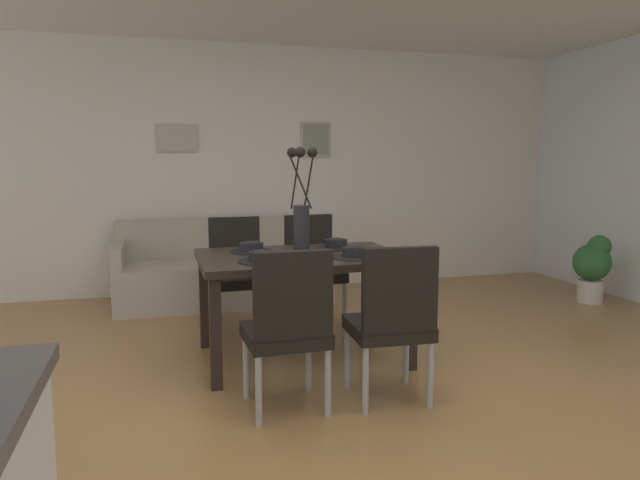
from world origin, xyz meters
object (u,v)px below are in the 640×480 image
centerpiece_vase (301,214)px  sofa (223,274)px  dining_chair_far_right (313,263)px  dining_chair_near_left (288,322)px  dining_chair_far_left (393,316)px  bowl_near_right (251,246)px  bowl_far_left (355,251)px  framed_picture_left (177,138)px  framed_picture_center (316,139)px  dining_chair_near_right (236,268)px  dining_table (302,267)px  bowl_near_left (262,255)px  bowl_far_right (336,243)px  potted_plant (593,265)px

centerpiece_vase → sofa: centerpiece_vase is taller
dining_chair_far_right → dining_chair_near_left: bearing=-108.9°
dining_chair_far_left → dining_chair_far_right: 1.79m
bowl_near_right → bowl_far_left: same height
framed_picture_left → framed_picture_center: (1.47, -0.00, 0.00)m
dining_chair_near_right → bowl_near_right: 0.70m
dining_table → dining_chair_far_right: (0.32, 0.90, -0.14)m
centerpiece_vase → bowl_near_left: size_ratio=4.32×
sofa → bowl_far_right: bearing=-67.8°
bowl_near_right → potted_plant: bearing=10.1°
centerpiece_vase → sofa: bearing=100.8°
dining_chair_near_right → bowl_far_left: bearing=-58.9°
dining_chair_far_right → sofa: size_ratio=0.45×
dining_chair_near_left → potted_plant: 3.83m
sofa → framed_picture_center: (1.09, 0.48, 1.34)m
dining_chair_far_right → framed_picture_left: bearing=126.4°
dining_chair_near_left → bowl_near_right: size_ratio=5.41×
bowl_far_right → potted_plant: bearing=12.2°
dining_chair_near_left → bowl_near_right: 1.12m
bowl_far_left → framed_picture_left: 2.88m
dining_chair_far_right → bowl_near_left: dining_chair_far_right is taller
dining_chair_far_left → centerpiece_vase: bearing=109.1°
dining_table → dining_chair_far_right: 0.96m
framed_picture_left → framed_picture_center: framed_picture_center is taller
dining_chair_near_right → centerpiece_vase: (0.34, -0.87, 0.51)m
dining_chair_near_right → bowl_near_right: bearing=-87.7°
dining_chair_far_left → bowl_far_left: size_ratio=5.41×
framed_picture_left → bowl_near_left: bearing=-80.6°
bowl_far_right → dining_chair_near_right: bearing=135.3°
dining_chair_near_left → bowl_near_left: dining_chair_near_left is taller
bowl_near_left → bowl_far_left: same height
sofa → framed_picture_center: size_ratio=5.32×
dining_chair_near_left → centerpiece_vase: bearing=71.6°
centerpiece_vase → bowl_near_left: (-0.32, -0.22, -0.24)m
bowl_far_right → framed_picture_center: bearing=78.7°
bowl_far_right → sofa: bowl_far_right is taller
bowl_far_left → bowl_far_right: size_ratio=1.00×
bowl_near_left → bowl_near_right: 0.44m
sofa → potted_plant: (3.49, -1.01, 0.09)m
bowl_near_right → dining_chair_far_left: bearing=-60.6°
bowl_far_right → framed_picture_left: bearing=116.5°
bowl_far_right → dining_chair_far_right: bearing=89.8°
dining_chair_near_right → bowl_far_left: dining_chair_near_right is taller
dining_chair_far_right → dining_chair_far_left: bearing=-90.2°
dining_chair_far_left → bowl_near_right: bearing=119.4°
dining_chair_far_left → bowl_far_left: 0.73m
dining_chair_near_left → bowl_far_left: dining_chair_near_left is taller
dining_chair_far_right → centerpiece_vase: centerpiece_vase is taller
dining_chair_near_left → bowl_near_right: (-0.03, 1.09, 0.27)m
sofa → potted_plant: 3.64m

